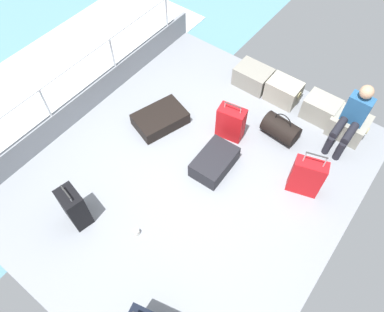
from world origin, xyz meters
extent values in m
cube|color=gray|center=(0.00, 0.00, -0.03)|extent=(4.40, 5.20, 0.06)
cube|color=gray|center=(-2.17, 0.00, 0.23)|extent=(0.06, 5.20, 0.45)
cylinder|color=silver|center=(-2.17, -0.69, 0.50)|extent=(0.04, 0.04, 1.00)
cylinder|color=silver|center=(-2.17, 0.69, 0.50)|extent=(0.04, 0.04, 1.00)
cylinder|color=silver|center=(-2.17, 2.08, 0.50)|extent=(0.04, 0.04, 1.00)
cylinder|color=silver|center=(-2.17, 0.00, 1.00)|extent=(0.04, 4.16, 0.04)
cube|color=white|center=(-3.60, 0.00, -0.34)|extent=(2.40, 7.28, 0.01)
cube|color=gray|center=(-0.30, 2.14, 0.18)|extent=(0.60, 0.44, 0.36)
torus|color=tan|center=(-0.61, 2.14, 0.25)|extent=(0.02, 0.12, 0.12)
torus|color=tan|center=(0.01, 2.14, 0.25)|extent=(0.02, 0.12, 0.12)
cube|color=#9E9989|center=(0.30, 2.14, 0.19)|extent=(0.54, 0.39, 0.39)
torus|color=tan|center=(0.02, 2.14, 0.27)|extent=(0.02, 0.12, 0.12)
torus|color=tan|center=(0.58, 2.14, 0.27)|extent=(0.02, 0.12, 0.12)
cube|color=gray|center=(0.98, 2.16, 0.19)|extent=(0.53, 0.40, 0.39)
torus|color=tan|center=(0.71, 2.16, 0.27)|extent=(0.02, 0.12, 0.12)
torus|color=tan|center=(1.26, 2.16, 0.27)|extent=(0.02, 0.12, 0.12)
cube|color=gray|center=(1.49, 2.12, 0.18)|extent=(0.55, 0.48, 0.36)
torus|color=tan|center=(1.20, 2.12, 0.25)|extent=(0.02, 0.12, 0.12)
torus|color=tan|center=(1.77, 2.12, 0.25)|extent=(0.02, 0.12, 0.12)
cube|color=#26598C|center=(1.49, 2.07, 0.60)|extent=(0.34, 0.20, 0.48)
sphere|color=tan|center=(1.49, 2.07, 0.96)|extent=(0.20, 0.20, 0.20)
cylinder|color=black|center=(1.58, 1.77, 0.40)|extent=(0.12, 0.40, 0.12)
cylinder|color=black|center=(1.58, 1.57, 0.18)|extent=(0.11, 0.11, 0.36)
cylinder|color=black|center=(1.40, 1.77, 0.40)|extent=(0.12, 0.40, 0.12)
cylinder|color=black|center=(1.40, 1.57, 0.18)|extent=(0.11, 0.11, 0.36)
cube|color=red|center=(1.41, 0.74, 0.34)|extent=(0.47, 0.31, 0.67)
cylinder|color=#A5A8AD|center=(1.28, 0.70, 0.77)|extent=(0.02, 0.02, 0.19)
cylinder|color=#A5A8AD|center=(1.53, 0.78, 0.77)|extent=(0.02, 0.02, 0.19)
cylinder|color=#2D2D2D|center=(1.41, 0.74, 0.86)|extent=(0.27, 0.10, 0.02)
cube|color=white|center=(1.38, 0.84, 0.55)|extent=(0.05, 0.02, 0.08)
cube|color=black|center=(0.18, 0.29, 0.13)|extent=(0.48, 0.73, 0.27)
cube|color=green|center=(0.17, 0.65, 0.21)|extent=(0.05, 0.01, 0.08)
cube|color=black|center=(-0.80, -1.52, 0.33)|extent=(0.40, 0.31, 0.65)
cylinder|color=#A5A8AD|center=(-0.91, -1.50, 0.70)|extent=(0.02, 0.02, 0.09)
cylinder|color=#A5A8AD|center=(-0.70, -1.54, 0.70)|extent=(0.02, 0.02, 0.09)
cylinder|color=#2D2D2D|center=(-0.80, -1.52, 0.74)|extent=(0.23, 0.07, 0.02)
cube|color=silver|center=(-0.78, -1.40, 0.53)|extent=(0.05, 0.02, 0.08)
cube|color=red|center=(0.02, 0.95, 0.29)|extent=(0.45, 0.30, 0.59)
cylinder|color=#A5A8AD|center=(-0.11, 0.93, 0.64)|extent=(0.02, 0.02, 0.11)
cylinder|color=#A5A8AD|center=(0.14, 0.97, 0.64)|extent=(0.02, 0.02, 0.11)
cylinder|color=#2D2D2D|center=(0.02, 0.95, 0.69)|extent=(0.27, 0.07, 0.02)
cube|color=silver|center=(0.00, 1.07, 0.45)|extent=(0.05, 0.01, 0.08)
cube|color=black|center=(-1.02, 0.46, 0.11)|extent=(0.77, 0.94, 0.22)
cube|color=silver|center=(-0.89, 0.86, 0.16)|extent=(0.05, 0.02, 0.08)
cylinder|color=black|center=(0.66, 1.42, 0.17)|extent=(0.59, 0.39, 0.34)
torus|color=black|center=(0.66, 1.42, 0.35)|extent=(0.29, 0.04, 0.29)
cylinder|color=white|center=(-0.03, -1.21, 0.05)|extent=(0.08, 0.08, 0.10)
camera|label=1|loc=(1.75, -2.33, 4.67)|focal=34.35mm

